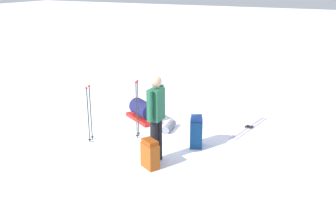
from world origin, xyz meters
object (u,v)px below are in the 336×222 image
ski_pair_near (249,128)px  sleeping_mat_rolled (169,127)px  ski_poles_planted_near (137,106)px  ski_poles_planted_far (89,111)px  backpack_bright (150,154)px  gear_sled (143,111)px  skier_standing (156,114)px  backpack_large_dark (196,132)px

ski_pair_near → sleeping_mat_rolled: (0.97, -1.63, 0.08)m
ski_poles_planted_near → ski_poles_planted_far: bearing=-50.3°
backpack_bright → gear_sled: size_ratio=0.50×
backpack_bright → gear_sled: backpack_bright is taller
backpack_bright → sleeping_mat_rolled: backpack_bright is taller
ski_pair_near → ski_poles_planted_near: ski_poles_planted_near is taller
sleeping_mat_rolled → ski_poles_planted_near: bearing=-32.4°
skier_standing → ski_poles_planted_far: (-0.26, -1.75, -0.27)m
ski_poles_planted_far → ski_poles_planted_near: bearing=129.7°
sleeping_mat_rolled → backpack_bright: bearing=16.2°
ski_poles_planted_near → sleeping_mat_rolled: size_ratio=2.35×
ski_pair_near → gear_sled: gear_sled is taller
backpack_bright → ski_poles_planted_near: 1.63m
backpack_large_dark → ski_poles_planted_near: (0.09, -1.36, 0.39)m
skier_standing → sleeping_mat_rolled: size_ratio=3.09×
skier_standing → ski_poles_planted_far: 1.79m
backpack_bright → sleeping_mat_rolled: bearing=-163.8°
skier_standing → sleeping_mat_rolled: skier_standing is taller
backpack_large_dark → ski_poles_planted_far: (0.75, -2.16, 0.36)m
ski_poles_planted_far → gear_sled: bearing=169.1°
ski_poles_planted_near → ski_poles_planted_far: 1.03m
backpack_bright → sleeping_mat_rolled: size_ratio=1.02×
skier_standing → gear_sled: bearing=-143.9°
ski_pair_near → backpack_bright: 3.08m
skier_standing → gear_sled: (-1.95, -1.42, -0.73)m
ski_poles_planted_near → gear_sled: size_ratio=1.16×
backpack_bright → sleeping_mat_rolled: (-1.90, -0.55, -0.18)m
ski_poles_planted_far → gear_sled: 1.79m
gear_sled → backpack_large_dark: bearing=62.6°
ski_pair_near → sleeping_mat_rolled: size_ratio=3.25×
backpack_large_dark → ski_poles_planted_far: size_ratio=0.54×
gear_sled → sleeping_mat_rolled: bearing=68.5°
ski_pair_near → ski_poles_planted_near: bearing=-51.4°
backpack_bright → ski_pair_near: bearing=159.4°
backpack_large_dark → sleeping_mat_rolled: bearing=-122.5°
backpack_bright → ski_poles_planted_far: 1.91m
backpack_bright → skier_standing: bearing=-174.6°
ski_pair_near → backpack_large_dark: bearing=-24.2°
ski_poles_planted_near → sleeping_mat_rolled: 1.02m
ski_poles_planted_far → sleeping_mat_rolled: 1.91m
skier_standing → ski_poles_planted_far: skier_standing is taller
ski_pair_near → gear_sled: bearing=-76.4°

